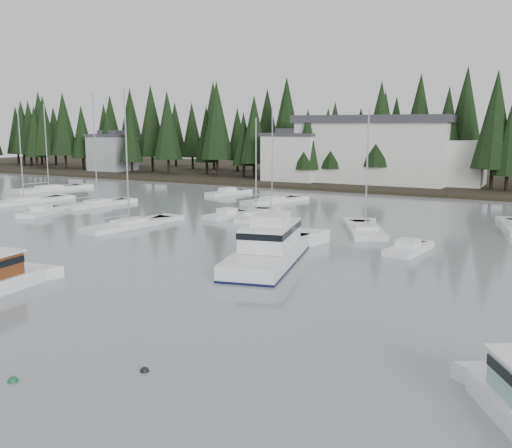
# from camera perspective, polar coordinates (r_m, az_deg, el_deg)

# --- Properties ---
(far_shore_land) EXTENTS (240.00, 54.00, 1.00)m
(far_shore_land) POSITION_cam_1_polar(r_m,az_deg,el_deg) (109.72, 16.29, 4.34)
(far_shore_land) COLOR black
(far_shore_land) RESTS_ON ground
(conifer_treeline) EXTENTS (200.00, 22.00, 20.00)m
(conifer_treeline) POSITION_cam_1_polar(r_m,az_deg,el_deg) (99.02, 14.97, 3.84)
(conifer_treeline) COLOR black
(conifer_treeline) RESTS_ON ground
(house_west) EXTENTS (9.54, 7.42, 8.75)m
(house_west) POSITION_cam_1_polar(r_m,az_deg,el_deg) (97.77, 3.75, 6.82)
(house_west) COLOR silver
(house_west) RESTS_ON ground
(house_far_west) EXTENTS (8.48, 7.42, 8.25)m
(house_far_west) POSITION_cam_1_polar(r_m,az_deg,el_deg) (122.69, -14.17, 7.04)
(house_far_west) COLOR #999EA0
(house_far_west) RESTS_ON ground
(harbor_inn) EXTENTS (29.50, 11.50, 10.90)m
(harbor_inn) POSITION_cam_1_polar(r_m,az_deg,el_deg) (95.79, 12.89, 7.20)
(harbor_inn) COLOR silver
(harbor_inn) RESTS_ON ground
(cabin_cruiser_center) EXTENTS (6.57, 13.16, 5.42)m
(cabin_cruiser_center) POSITION_cam_1_polar(r_m,az_deg,el_deg) (41.47, 1.33, -2.69)
(cabin_cruiser_center) COLOR white
(cabin_cruiser_center) RESTS_ON ground
(sailboat_0) EXTENTS (4.18, 10.25, 13.83)m
(sailboat_0) POSITION_cam_1_polar(r_m,az_deg,el_deg) (57.01, -12.55, -0.22)
(sailboat_0) COLOR white
(sailboat_0) RESTS_ON ground
(sailboat_2) EXTENTS (5.43, 9.11, 12.85)m
(sailboat_2) POSITION_cam_1_polar(r_m,az_deg,el_deg) (73.07, 1.61, 2.19)
(sailboat_2) COLOR white
(sailboat_2) RESTS_ON ground
(sailboat_3) EXTENTS (5.31, 10.83, 13.41)m
(sailboat_3) POSITION_cam_1_polar(r_m,az_deg,el_deg) (92.53, -19.99, 3.22)
(sailboat_3) COLOR white
(sailboat_3) RESTS_ON ground
(sailboat_4) EXTENTS (4.30, 10.86, 12.51)m
(sailboat_4) POSITION_cam_1_polar(r_m,az_deg,el_deg) (78.24, -22.17, 1.97)
(sailboat_4) COLOR white
(sailboat_4) RESTS_ON ground
(sailboat_5) EXTENTS (4.07, 8.77, 14.21)m
(sailboat_5) POSITION_cam_1_polar(r_m,az_deg,el_deg) (72.82, -15.54, 1.83)
(sailboat_5) COLOR white
(sailboat_5) RESTS_ON ground
(sailboat_6) EXTENTS (6.30, 9.18, 11.81)m
(sailboat_6) POSITION_cam_1_polar(r_m,az_deg,el_deg) (53.66, 10.84, -0.80)
(sailboat_6) COLOR white
(sailboat_6) RESTS_ON ground
(sailboat_7) EXTENTS (5.60, 9.58, 11.08)m
(sailboat_7) POSITION_cam_1_polar(r_m,az_deg,el_deg) (61.21, -0.00, 0.68)
(sailboat_7) COLOR white
(sailboat_7) RESTS_ON ground
(runabout_0) EXTENTS (4.29, 7.25, 1.42)m
(runabout_0) POSITION_cam_1_polar(r_m,az_deg,el_deg) (68.06, -20.62, 1.04)
(runabout_0) COLOR white
(runabout_0) RESTS_ON ground
(runabout_1) EXTENTS (2.85, 5.52, 1.42)m
(runabout_1) POSITION_cam_1_polar(r_m,az_deg,el_deg) (46.16, 14.94, -2.60)
(runabout_1) COLOR white
(runabout_1) RESTS_ON ground
(runabout_3) EXTENTS (4.00, 7.08, 1.42)m
(runabout_3) POSITION_cam_1_polar(r_m,az_deg,el_deg) (81.65, -2.89, 3.04)
(runabout_3) COLOR white
(runabout_3) RESTS_ON ground
(runabout_4) EXTENTS (3.30, 5.86, 1.42)m
(runabout_4) POSITION_cam_1_polar(r_m,az_deg,el_deg) (61.33, -2.93, 0.76)
(runabout_4) COLOR white
(runabout_4) RESTS_ON ground
(mooring_buoy_green) EXTENTS (0.42, 0.42, 0.42)m
(mooring_buoy_green) POSITION_cam_1_polar(r_m,az_deg,el_deg) (24.82, -23.12, -14.30)
(mooring_buoy_green) COLOR #145933
(mooring_buoy_green) RESTS_ON ground
(mooring_buoy_dark) EXTENTS (0.39, 0.39, 0.39)m
(mooring_buoy_dark) POSITION_cam_1_polar(r_m,az_deg,el_deg) (24.22, -11.09, -14.27)
(mooring_buoy_dark) COLOR black
(mooring_buoy_dark) RESTS_ON ground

